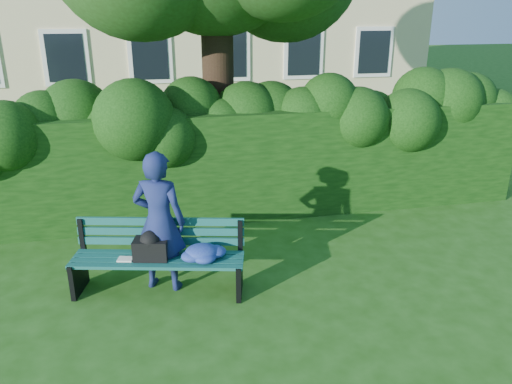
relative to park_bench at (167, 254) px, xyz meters
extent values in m
plane|color=#215112|center=(1.28, 0.15, -0.51)|extent=(80.00, 80.00, 0.00)
cube|color=white|center=(-2.32, 10.13, 1.49)|extent=(1.30, 0.08, 1.60)
cube|color=black|center=(-2.32, 10.09, 1.49)|extent=(1.05, 0.04, 1.35)
cube|color=white|center=(0.08, 10.13, 1.49)|extent=(1.30, 0.08, 1.60)
cube|color=black|center=(0.08, 10.09, 1.49)|extent=(1.05, 0.04, 1.35)
cube|color=white|center=(2.48, 10.13, 1.49)|extent=(1.30, 0.08, 1.60)
cube|color=black|center=(2.48, 10.09, 1.49)|extent=(1.05, 0.04, 1.35)
cube|color=white|center=(4.88, 10.13, 1.49)|extent=(1.30, 0.08, 1.60)
cube|color=black|center=(4.88, 10.09, 1.49)|extent=(1.05, 0.04, 1.35)
cube|color=white|center=(7.28, 10.13, 1.49)|extent=(1.30, 0.08, 1.60)
cube|color=black|center=(7.28, 10.09, 1.49)|extent=(1.05, 0.04, 1.35)
cube|color=black|center=(1.28, 2.35, 0.39)|extent=(10.00, 1.00, 1.80)
cylinder|color=black|center=(1.13, 3.16, 1.72)|extent=(0.55, 0.55, 4.45)
cube|color=#0E4449|center=(-0.17, -0.19, -0.06)|extent=(2.08, 0.59, 0.04)
cube|color=#0E4449|center=(-0.14, -0.07, -0.06)|extent=(2.08, 0.59, 0.04)
cube|color=#0E4449|center=(-0.11, 0.04, -0.06)|extent=(2.08, 0.59, 0.04)
cube|color=#0E4449|center=(-0.08, 0.16, -0.06)|extent=(2.08, 0.59, 0.04)
cube|color=#0E4449|center=(-0.06, 0.24, 0.07)|extent=(2.06, 0.53, 0.10)
cube|color=#0E4449|center=(-0.06, 0.25, 0.20)|extent=(2.06, 0.53, 0.10)
cube|color=#0E4449|center=(-0.06, 0.26, 0.33)|extent=(2.06, 0.53, 0.10)
cube|color=black|center=(-1.10, 0.22, -0.29)|extent=(0.18, 0.50, 0.44)
cube|color=black|center=(-1.04, 0.47, 0.14)|extent=(0.07, 0.07, 0.45)
cube|color=black|center=(-1.11, 0.17, -0.07)|extent=(0.16, 0.42, 0.05)
cube|color=black|center=(0.85, -0.25, -0.29)|extent=(0.18, 0.50, 0.44)
cube|color=black|center=(0.92, 0.00, 0.14)|extent=(0.07, 0.07, 0.45)
cube|color=black|center=(0.84, -0.30, -0.07)|extent=(0.16, 0.42, 0.05)
cube|color=white|center=(-0.51, 0.03, -0.03)|extent=(0.21, 0.17, 0.02)
cube|color=black|center=(-0.19, 0.00, 0.09)|extent=(0.46, 0.34, 0.26)
imported|color=navy|center=(-0.07, 0.11, 0.39)|extent=(0.77, 0.65, 1.79)
camera|label=1|loc=(-0.11, -5.60, 2.84)|focal=35.00mm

